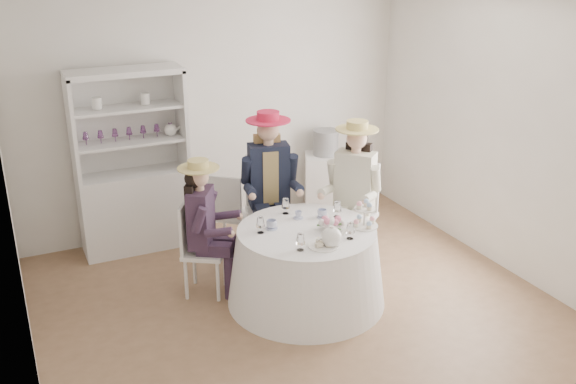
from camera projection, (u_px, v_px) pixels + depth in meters
name	position (u px, v px, depth m)	size (l,w,h in m)	color
ground	(293.00, 301.00, 5.96)	(4.50, 4.50, 0.00)	brown
wall_back	(216.00, 112.00, 7.17)	(4.50, 4.50, 0.00)	silver
wall_front	(439.00, 261.00, 3.79)	(4.50, 4.50, 0.00)	silver
wall_left	(10.00, 206.00, 4.59)	(4.50, 4.50, 0.00)	silver
wall_right	(497.00, 133.00, 6.37)	(4.50, 4.50, 0.00)	silver
tea_table	(306.00, 266.00, 5.85)	(1.45, 1.45, 0.72)	white
hutch	(134.00, 187.00, 6.80)	(1.31, 0.84, 1.95)	silver
side_table	(325.00, 184.00, 7.81)	(0.48, 0.48, 0.75)	silver
hatbox	(326.00, 142.00, 7.62)	(0.30, 0.30, 0.30)	black
guest_left	(204.00, 220.00, 5.85)	(0.57, 0.53, 1.32)	silver
guest_mid	(269.00, 178.00, 6.48)	(0.59, 0.63, 1.57)	silver
guest_right	(354.00, 185.00, 6.43)	(0.64, 0.63, 1.50)	silver
spare_chair	(229.00, 211.00, 6.71)	(0.53, 0.53, 0.90)	silver
teacup_a	(272.00, 225.00, 5.72)	(0.10, 0.10, 0.08)	white
teacup_b	(298.00, 215.00, 5.94)	(0.07, 0.07, 0.06)	white
teacup_c	(322.00, 214.00, 5.96)	(0.09, 0.09, 0.07)	white
flower_bowl	(332.00, 226.00, 5.72)	(0.21, 0.21, 0.05)	white
flower_arrangement	(330.00, 222.00, 5.67)	(0.16, 0.17, 0.06)	pink
table_teapot	(331.00, 237.00, 5.39)	(0.25, 0.18, 0.19)	white
sandwich_plate	(323.00, 244.00, 5.40)	(0.27, 0.27, 0.06)	white
cupcake_stand	(364.00, 217.00, 5.76)	(0.25, 0.25, 0.24)	white
stemware_set	(307.00, 222.00, 5.69)	(0.87, 0.84, 0.15)	white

